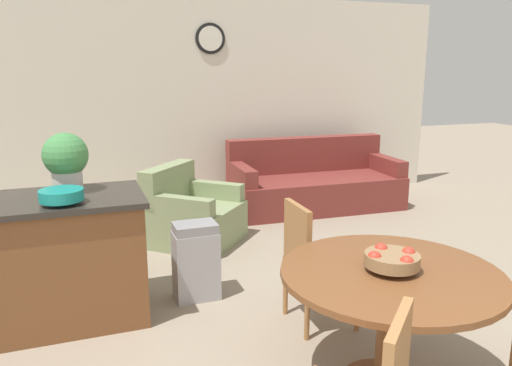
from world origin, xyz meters
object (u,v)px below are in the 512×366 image
potted_plant (66,159)px  trash_bin (196,261)px  dining_chair_far_side (312,258)px  kitchen_island (52,261)px  teal_bowl (61,195)px  armchair (192,216)px  fruit_bowl (392,259)px  dining_table (389,299)px  couch (314,185)px

potted_plant → trash_bin: 1.24m
dining_chair_far_side → kitchen_island: size_ratio=0.69×
dining_chair_far_side → teal_bowl: (-1.61, 0.47, 0.48)m
kitchen_island → teal_bowl: teal_bowl is taller
teal_bowl → armchair: bearing=51.6°
fruit_bowl → trash_bin: 1.76m
dining_table → potted_plant: potted_plant is taller
dining_table → kitchen_island: size_ratio=0.92×
kitchen_island → potted_plant: 0.73m
kitchen_island → teal_bowl: (0.11, -0.20, 0.52)m
dining_table → dining_chair_far_side: size_ratio=1.34×
couch → armchair: couch is taller
fruit_bowl → potted_plant: (-1.63, 1.65, 0.36)m
couch → armchair: (-1.81, -0.79, -0.02)m
couch → potted_plant: bearing=-144.3°
dining_chair_far_side → fruit_bowl: size_ratio=3.04×
kitchen_island → potted_plant: (0.15, 0.15, 0.69)m
teal_bowl → couch: 3.85m
kitchen_island → potted_plant: potted_plant is taller
kitchen_island → armchair: 1.87m
fruit_bowl → teal_bowl: (-1.67, 1.31, 0.19)m
potted_plant → armchair: size_ratio=0.37×
kitchen_island → couch: kitchen_island is taller
trash_bin → dining_chair_far_side: bearing=-45.8°
potted_plant → couch: size_ratio=0.19×
potted_plant → teal_bowl: bearing=-96.4°
dining_chair_far_side → couch: dining_chair_far_side is taller
dining_table → couch: (1.35, 3.61, -0.27)m
potted_plant → armchair: 1.87m
dining_table → teal_bowl: (-1.66, 1.31, 0.42)m
fruit_bowl → armchair: (-0.46, 2.82, -0.52)m
armchair → potted_plant: bearing=177.6°
dining_table → armchair: size_ratio=1.03×
dining_chair_far_side → fruit_bowl: 0.88m
kitchen_island → couch: size_ratio=0.59×
trash_bin → couch: size_ratio=0.28×
dining_chair_far_side → trash_bin: size_ratio=1.45×
dining_chair_far_side → trash_bin: (-0.67, 0.69, -0.19)m
dining_table → trash_bin: 1.71m
kitchen_island → trash_bin: size_ratio=2.11×
dining_table → kitchen_island: 2.33m
dining_chair_far_side → fruit_bowl: bearing=5.0°
dining_table → fruit_bowl: (0.00, 0.00, 0.23)m
teal_bowl → dining_chair_far_side: bearing=-16.4°
dining_table → teal_bowl: teal_bowl is taller
kitchen_island → potted_plant: size_ratio=3.05×
dining_table → teal_bowl: size_ratio=4.22×
fruit_bowl → trash_bin: (-0.73, 1.52, -0.49)m
kitchen_island → trash_bin: kitchen_island is taller
dining_table → armchair: armchair is taller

